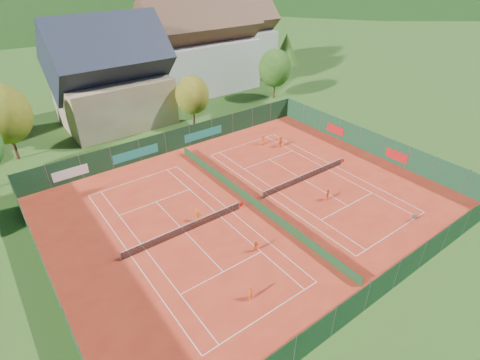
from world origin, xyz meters
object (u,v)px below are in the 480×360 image
player_right_near (328,195)px  player_left_mid (256,246)px  ball_hopper (415,217)px  chalet (111,80)px  hotel_block_a (200,50)px  player_right_far_b (280,142)px  player_right_far_a (263,140)px  player_left_far (197,215)px  player_left_near (251,293)px  hotel_block_b (236,38)px

player_right_near → player_left_mid: bearing=155.1°
ball_hopper → player_left_mid: (-15.42, 5.93, 0.05)m
player_left_mid → chalet: bearing=110.6°
hotel_block_a → player_right_far_b: 28.80m
ball_hopper → player_right_far_a: size_ratio=0.57×
hotel_block_a → player_right_near: (-8.97, -40.34, -6.71)m
chalet → player_left_far: 29.85m
chalet → player_right_near: chalet is taller
player_right_far_a → player_left_near: bearing=22.1°
chalet → player_left_mid: (-1.22, -36.11, -6.02)m
player_left_mid → player_right_far_a: 21.79m
chalet → player_left_far: chalet is taller
chalet → ball_hopper: 44.79m
player_left_far → player_right_far_b: player_right_far_b is taller
player_right_far_a → ball_hopper: bearing=66.4°
hotel_block_a → ball_hopper: size_ratio=27.00×
hotel_block_b → player_right_near: 53.85m
hotel_block_b → player_left_near: hotel_block_b is taller
hotel_block_a → player_left_mid: 47.21m
player_left_mid → player_right_far_b: bearing=65.0°
ball_hopper → player_right_near: (-4.17, 7.71, 0.12)m
hotel_block_a → ball_hopper: bearing=-95.7°
hotel_block_a → player_right_far_b: bearing=-99.1°
ball_hopper → player_left_near: player_left_near is taller
chalet → player_right_far_a: 24.39m
hotel_block_b → chalet: bearing=-157.0°
player_left_far → player_right_far_b: 19.17m
player_right_near → player_right_far_b: player_right_far_b is taller
hotel_block_a → ball_hopper: (-4.81, -48.04, -6.83)m
player_left_near → player_right_far_a: 27.19m
player_right_far_a → player_left_mid: bearing=22.5°
player_left_mid → ball_hopper: bearing=1.5°
ball_hopper → player_right_far_a: bearing=92.8°
hotel_block_b → player_right_far_a: size_ratio=12.34×
hotel_block_b → player_right_far_b: hotel_block_b is taller
hotel_block_a → player_left_mid: bearing=-115.7°
player_left_near → player_right_far_b: 26.80m
player_left_near → hotel_block_a: bearing=23.1°
hotel_block_b → player_left_mid: 60.98m
hotel_block_b → player_right_far_a: hotel_block_b is taller
chalet → hotel_block_b: bearing=23.0°
chalet → ball_hopper: chalet is taller
ball_hopper → player_left_far: bearing=143.2°
player_right_near → player_right_far_a: player_right_far_a is taller
player_left_near → player_left_mid: player_left_near is taller
hotel_block_b → ball_hopper: hotel_block_b is taller
player_left_near → player_right_near: player_right_near is taller
player_left_near → player_right_far_b: (19.50, 18.38, 0.10)m
hotel_block_a → player_right_far_a: (-5.90, -25.70, -6.68)m
hotel_block_a → player_right_near: hotel_block_a is taller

